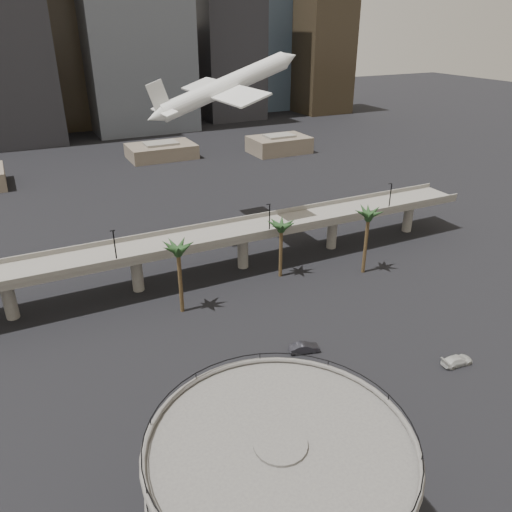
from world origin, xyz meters
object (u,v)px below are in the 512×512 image
airborne_jet (225,87)px  car_b (304,348)px  car_c (457,360)px  parking_ramp (279,499)px  overpass (191,244)px  car_a (308,379)px

airborne_jet → car_b: airborne_jet is taller
airborne_jet → car_c: bearing=-80.7°
parking_ramp → overpass: bearing=77.6°
overpass → car_b: 32.35m
parking_ramp → car_c: size_ratio=4.45×
airborne_jet → car_b: bearing=-100.6°
car_a → car_b: car_b is taller
overpass → car_c: (25.97, -43.67, -6.62)m
car_b → car_c: car_b is taller
airborne_jet → parking_ramp: bearing=-111.7°
overpass → car_c: size_ratio=26.08×
airborne_jet → car_a: 63.86m
car_c → airborne_jet: bearing=16.1°
parking_ramp → airborne_jet: bearing=69.8°
car_a → car_c: size_ratio=0.78×
parking_ramp → car_c: (38.97, 15.32, -9.11)m
parking_ramp → car_a: size_ratio=5.71×
airborne_jet → car_c: (11.36, -59.66, -33.23)m
airborne_jet → car_b: 57.91m
car_a → car_b: size_ratio=0.82×
parking_ramp → car_b: bearing=54.4°
parking_ramp → overpass: size_ratio=0.17×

